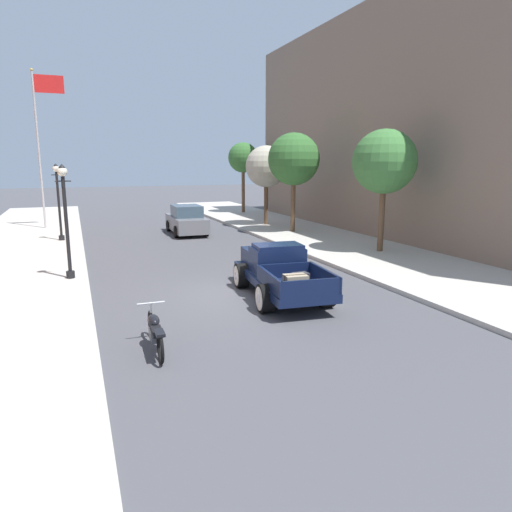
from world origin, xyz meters
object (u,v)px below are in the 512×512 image
object	(u,v)px
motorcycle_parked	(155,331)
street_lamp_far	(58,196)
street_tree_nearest	(384,162)
street_tree_third	(266,167)
street_lamp_near	(66,213)
flagpole	(41,132)
street_tree_farthest	(243,158)
car_background_grey	(187,221)
street_tree_second	(294,159)
hotrod_truck_navy	(278,271)

from	to	relation	value
motorcycle_parked	street_lamp_far	size ratio (longest dim) A/B	0.55
street_tree_nearest	street_tree_third	bearing A→B (deg)	97.03
street_lamp_near	street_tree_third	size ratio (longest dim) A/B	0.78
flagpole	street_tree_farthest	xyz separation A→B (m)	(14.04, 4.16, -1.39)
car_background_grey	street_tree_second	xyz separation A→B (m)	(5.69, -2.22, 3.44)
street_tree_farthest	motorcycle_parked	bearing A→B (deg)	-113.82
flagpole	street_tree_nearest	world-z (taller)	flagpole
hotrod_truck_navy	street_lamp_far	distance (m)	14.28
hotrod_truck_navy	street_tree_farthest	xyz separation A→B (m)	(6.80, 22.08, 3.62)
motorcycle_parked	street_tree_nearest	world-z (taller)	street_tree_nearest
motorcycle_parked	car_background_grey	size ratio (longest dim) A/B	0.49
hotrod_truck_navy	motorcycle_parked	world-z (taller)	hotrod_truck_navy
car_background_grey	street_lamp_near	world-z (taller)	street_lamp_near
street_tree_third	street_tree_nearest	bearing A→B (deg)	-82.97
street_tree_third	street_tree_farthest	distance (m)	7.65
motorcycle_parked	street_tree_third	size ratio (longest dim) A/B	0.43
street_lamp_far	street_tree_nearest	distance (m)	15.86
hotrod_truck_navy	motorcycle_parked	xyz separation A→B (m)	(-4.29, -3.06, -0.31)
flagpole	street_lamp_near	bearing A→B (deg)	-85.07
flagpole	street_tree_third	bearing A→B (deg)	-14.72
street_tree_third	street_lamp_near	bearing A→B (deg)	-137.73
motorcycle_parked	car_background_grey	bearing A→B (deg)	74.70
street_lamp_near	flagpole	xyz separation A→B (m)	(-1.21, 13.98, 3.39)
street_tree_farthest	street_tree_second	bearing A→B (deg)	-94.73
motorcycle_parked	street_tree_second	world-z (taller)	street_tree_second
street_tree_farthest	car_background_grey	bearing A→B (deg)	-127.23
hotrod_truck_navy	street_tree_third	size ratio (longest dim) A/B	1.02
street_tree_farthest	street_tree_third	bearing A→B (deg)	-98.87
hotrod_truck_navy	motorcycle_parked	size ratio (longest dim) A/B	2.38
flagpole	street_tree_farthest	world-z (taller)	flagpole
street_lamp_far	street_tree_nearest	world-z (taller)	street_tree_nearest
hotrod_truck_navy	street_lamp_near	world-z (taller)	street_lamp_near
flagpole	street_tree_farthest	bearing A→B (deg)	16.49
hotrod_truck_navy	street_tree_third	distance (m)	15.88
street_lamp_near	street_tree_nearest	distance (m)	13.04
car_background_grey	street_tree_second	size ratio (longest dim) A/B	0.78
hotrod_truck_navy	street_tree_third	world-z (taller)	street_tree_third
street_lamp_near	street_tree_nearest	xyz separation A→B (m)	(12.92, 0.31, 1.67)
car_background_grey	street_tree_farthest	xyz separation A→B (m)	(6.59, 8.68, 3.61)
car_background_grey	street_tree_nearest	size ratio (longest dim) A/B	0.82
motorcycle_parked	flagpole	bearing A→B (deg)	97.99
motorcycle_parked	street_tree_nearest	distance (m)	13.85
car_background_grey	street_lamp_near	distance (m)	11.44
hotrod_truck_navy	street_tree_nearest	xyz separation A→B (m)	(6.90, 4.26, 3.30)
motorcycle_parked	street_tree_third	xyz separation A→B (m)	(9.92, 17.60, 3.34)
car_background_grey	flagpole	bearing A→B (deg)	148.74
motorcycle_parked	street_lamp_near	distance (m)	7.47
street_lamp_far	street_lamp_near	bearing A→B (deg)	-87.14
motorcycle_parked	street_tree_nearest	size ratio (longest dim) A/B	0.40
car_background_grey	street_tree_farthest	bearing A→B (deg)	52.77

